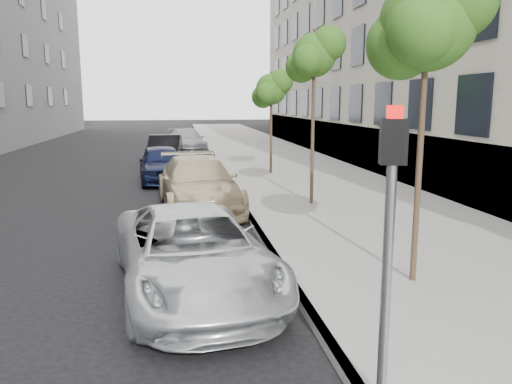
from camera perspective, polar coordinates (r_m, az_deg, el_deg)
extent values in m
plane|color=black|center=(6.80, -2.48, -16.90)|extent=(160.00, 160.00, 0.00)
cube|color=gray|center=(30.57, 0.44, 4.64)|extent=(6.40, 72.00, 0.14)
cube|color=#9E9B93|center=(30.22, -5.44, 4.52)|extent=(0.15, 72.00, 0.14)
cylinder|color=#38281C|center=(8.46, 18.33, 6.15)|extent=(0.10, 0.10, 4.86)
sphere|color=#225115|center=(8.53, 19.02, 17.80)|extent=(1.49, 1.49, 1.49)
sphere|color=#225115|center=(8.57, 22.00, 19.62)|extent=(1.19, 1.19, 1.19)
sphere|color=#225115|center=(8.58, 16.25, 15.87)|extent=(1.11, 1.11, 1.11)
cylinder|color=#38281C|center=(14.54, 6.52, 8.31)|extent=(0.10, 0.10, 4.94)
sphere|color=#225115|center=(14.59, 6.67, 15.28)|extent=(1.22, 1.22, 1.22)
sphere|color=#225115|center=(14.52, 8.30, 16.46)|extent=(0.98, 0.98, 0.98)
sphere|color=#225115|center=(14.73, 5.22, 14.09)|extent=(0.92, 0.92, 0.92)
cylinder|color=#38281C|center=(20.89, 1.73, 7.89)|extent=(0.10, 0.10, 4.15)
sphere|color=#225115|center=(20.88, 1.75, 11.67)|extent=(1.27, 1.27, 1.27)
sphere|color=#225115|center=(20.76, 2.83, 12.50)|extent=(1.01, 1.01, 1.01)
sphere|color=#225115|center=(21.06, 0.80, 10.84)|extent=(0.95, 0.95, 0.95)
cylinder|color=#939699|center=(5.08, 14.65, -10.46)|extent=(0.10, 0.10, 2.40)
cube|color=black|center=(4.77, 15.43, 5.57)|extent=(0.28, 0.24, 0.42)
cube|color=red|center=(4.76, 15.58, 8.81)|extent=(0.16, 0.13, 0.12)
imported|color=silver|center=(8.24, -7.28, -6.85)|extent=(2.97, 5.22, 1.37)
imported|color=#C3B08A|center=(14.55, -6.62, 0.94)|extent=(2.57, 5.35, 1.50)
imported|color=black|center=(19.79, -10.72, 3.21)|extent=(2.03, 4.33, 1.43)
imported|color=black|center=(25.40, -10.34, 4.77)|extent=(1.79, 4.45, 1.44)
imported|color=gray|center=(31.13, -7.93, 5.83)|extent=(2.57, 5.11, 1.43)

